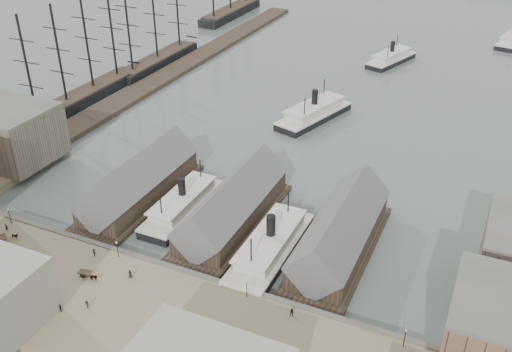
% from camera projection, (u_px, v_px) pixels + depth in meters
% --- Properties ---
extents(ground, '(900.00, 900.00, 0.00)m').
position_uv_depth(ground, '(197.00, 264.00, 121.33)').
color(ground, '#4E5A57').
rests_on(ground, ground).
extents(quay, '(180.00, 30.00, 2.00)m').
position_uv_depth(quay, '(143.00, 322.00, 105.05)').
color(quay, '#7F7255').
rests_on(quay, ground).
extents(seawall, '(180.00, 1.20, 2.30)m').
position_uv_depth(seawall, '(185.00, 274.00, 116.65)').
color(seawall, '#59544C').
rests_on(seawall, ground).
extents(west_wharf, '(10.00, 220.00, 1.60)m').
position_uv_depth(west_wharf, '(173.00, 72.00, 224.40)').
color(west_wharf, '#2D231C').
rests_on(west_wharf, ground).
extents(ferry_shed_west, '(14.00, 42.00, 12.60)m').
position_uv_depth(ferry_shed_west, '(139.00, 183.00, 141.73)').
color(ferry_shed_west, '#2D231C').
rests_on(ferry_shed_west, ground).
extents(ferry_shed_center, '(14.00, 42.00, 12.60)m').
position_uv_depth(ferry_shed_center, '(233.00, 207.00, 132.34)').
color(ferry_shed_center, '#2D231C').
rests_on(ferry_shed_center, ground).
extents(ferry_shed_east, '(14.00, 42.00, 12.60)m').
position_uv_depth(ferry_shed_east, '(340.00, 234.00, 122.95)').
color(ferry_shed_east, '#2D231C').
rests_on(ferry_shed_east, ground).
extents(warehouse_west_back, '(26.00, 20.00, 14.00)m').
position_uv_depth(warehouse_west_back, '(6.00, 134.00, 156.34)').
color(warehouse_west_back, '#60564C').
rests_on(warehouse_west_back, west_land).
extents(lamp_post_far_w, '(0.44, 0.44, 3.92)m').
position_uv_depth(lamp_post_far_w, '(9.00, 213.00, 129.71)').
color(lamp_post_far_w, black).
rests_on(lamp_post_far_w, quay).
extents(lamp_post_near_w, '(0.44, 0.44, 3.92)m').
position_uv_depth(lamp_post_near_w, '(117.00, 246.00, 118.88)').
color(lamp_post_near_w, black).
rests_on(lamp_post_near_w, quay).
extents(lamp_post_near_e, '(0.44, 0.44, 3.92)m').
position_uv_depth(lamp_post_near_e, '(247.00, 286.00, 108.04)').
color(lamp_post_near_e, black).
rests_on(lamp_post_near_e, quay).
extents(lamp_post_far_e, '(0.44, 0.44, 3.92)m').
position_uv_depth(lamp_post_far_e, '(405.00, 335.00, 97.21)').
color(lamp_post_far_e, black).
rests_on(lamp_post_far_e, quay).
extents(ferry_docked_west, '(8.41, 28.03, 10.01)m').
position_uv_depth(ferry_docked_west, '(183.00, 204.00, 137.50)').
color(ferry_docked_west, black).
rests_on(ferry_docked_west, ground).
extents(ferry_docked_east, '(9.19, 30.65, 10.95)m').
position_uv_depth(ferry_docked_east, '(271.00, 246.00, 122.56)').
color(ferry_docked_east, black).
rests_on(ferry_docked_east, ground).
extents(ferry_open_near, '(17.70, 31.86, 10.90)m').
position_uv_depth(ferry_open_near, '(314.00, 112.00, 185.03)').
color(ferry_open_near, black).
rests_on(ferry_open_near, ground).
extents(ferry_open_mid, '(16.20, 28.26, 9.67)m').
position_uv_depth(ferry_open_mid, '(391.00, 58.00, 234.72)').
color(ferry_open_mid, black).
rests_on(ferry_open_mid, ground).
extents(sailing_ship_near, '(8.65, 59.61, 35.58)m').
position_uv_depth(sailing_ship_near, '(81.00, 96.00, 197.13)').
color(sailing_ship_near, black).
rests_on(sailing_ship_near, ground).
extents(sailing_ship_mid, '(8.51, 49.19, 35.00)m').
position_uv_depth(sailing_ship_mid, '(158.00, 60.00, 231.93)').
color(sailing_ship_mid, black).
rests_on(sailing_ship_mid, ground).
extents(sailing_ship_far, '(9.63, 53.49, 39.59)m').
position_uv_depth(sailing_ship_far, '(231.00, 11.00, 300.84)').
color(sailing_ship_far, black).
rests_on(sailing_ship_far, ground).
extents(horse_cart_left, '(4.59, 3.94, 1.69)m').
position_uv_depth(horse_cart_left, '(12.00, 237.00, 125.05)').
color(horse_cart_left, black).
rests_on(horse_cart_left, quay).
extents(horse_cart_center, '(4.96, 2.05, 1.56)m').
position_uv_depth(horse_cart_center, '(91.00, 276.00, 113.54)').
color(horse_cart_center, black).
rests_on(horse_cart_center, quay).
extents(pedestrian_0, '(0.77, 0.81, 1.80)m').
position_uv_depth(pedestrian_0, '(7.00, 228.00, 127.95)').
color(pedestrian_0, black).
rests_on(pedestrian_0, quay).
extents(pedestrian_2, '(1.24, 0.79, 1.82)m').
position_uv_depth(pedestrian_2, '(94.00, 253.00, 120.00)').
color(pedestrian_2, black).
rests_on(pedestrian_2, quay).
extents(pedestrian_3, '(0.82, 1.02, 1.63)m').
position_uv_depth(pedestrian_3, '(61.00, 308.00, 105.64)').
color(pedestrian_3, black).
rests_on(pedestrian_3, quay).
extents(pedestrian_4, '(1.04, 0.99, 1.80)m').
position_uv_depth(pedestrian_4, '(130.00, 274.00, 114.01)').
color(pedestrian_4, black).
rests_on(pedestrian_4, quay).
extents(pedestrian_5, '(0.58, 0.43, 1.60)m').
position_uv_depth(pedestrian_5, '(166.00, 337.00, 99.45)').
color(pedestrian_5, black).
rests_on(pedestrian_5, quay).
extents(pedestrian_6, '(0.91, 0.72, 1.81)m').
position_uv_depth(pedestrian_6, '(292.00, 312.00, 104.47)').
color(pedestrian_6, black).
rests_on(pedestrian_6, quay).
extents(pedestrian_11, '(1.16, 0.75, 1.70)m').
position_uv_depth(pedestrian_11, '(87.00, 304.00, 106.39)').
color(pedestrian_11, black).
rests_on(pedestrian_11, quay).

